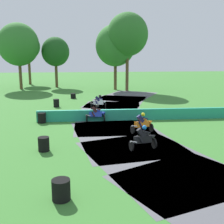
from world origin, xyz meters
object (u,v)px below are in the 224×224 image
at_px(tire_stack_mid_a, 56,103).
at_px(tire_stack_mid_b, 42,118).
at_px(tire_stack_extra_a, 61,190).
at_px(motorcycle_lead_white, 99,102).
at_px(motorcycle_fourth_black, 144,138).
at_px(motorcycle_trailing_orange, 143,123).
at_px(tire_stack_far, 44,144).
at_px(tire_stack_near, 73,96).
at_px(motorcycle_chase_blue, 96,113).

distance_m(tire_stack_mid_a, tire_stack_mid_b, 6.60).
xyz_separation_m(tire_stack_mid_b, tire_stack_extra_a, (2.42, -12.17, -0.00)).
relative_size(motorcycle_lead_white, motorcycle_fourth_black, 1.02).
xyz_separation_m(motorcycle_lead_white, motorcycle_fourth_black, (1.85, -12.32, 0.02)).
bearing_deg(tire_stack_extra_a, tire_stack_mid_a, 95.79).
xyz_separation_m(motorcycle_trailing_orange, motorcycle_fourth_black, (-0.65, -3.40, 0.00)).
xyz_separation_m(motorcycle_fourth_black, tire_stack_mid_a, (-6.15, 13.50, -0.26)).
bearing_deg(tire_stack_far, motorcycle_trailing_orange, 26.58).
height_order(motorcycle_lead_white, tire_stack_extra_a, motorcycle_lead_white).
bearing_deg(tire_stack_mid_b, motorcycle_lead_white, 48.25).
distance_m(motorcycle_lead_white, motorcycle_trailing_orange, 9.26).
height_order(tire_stack_near, tire_stack_mid_a, tire_stack_mid_a).
bearing_deg(tire_stack_mid_b, tire_stack_extra_a, -78.74).
distance_m(motorcycle_lead_white, motorcycle_chase_blue, 5.43).
xyz_separation_m(motorcycle_lead_white, tire_stack_far, (-3.77, -12.05, -0.24)).
relative_size(motorcycle_lead_white, motorcycle_trailing_orange, 1.02).
height_order(motorcycle_chase_blue, tire_stack_near, motorcycle_chase_blue).
distance_m(motorcycle_chase_blue, motorcycle_fourth_black, 7.30).
xyz_separation_m(tire_stack_near, tire_stack_extra_a, (0.38, -24.12, 0.10)).
xyz_separation_m(motorcycle_trailing_orange, tire_stack_far, (-6.27, -3.14, -0.25)).
bearing_deg(tire_stack_extra_a, motorcycle_chase_blue, 81.22).
xyz_separation_m(motorcycle_lead_white, motorcycle_chase_blue, (-0.52, -5.40, 0.01)).
relative_size(motorcycle_fourth_black, tire_stack_near, 2.71).
bearing_deg(motorcycle_trailing_orange, tire_stack_far, -153.42).
xyz_separation_m(motorcycle_chase_blue, tire_stack_mid_b, (-4.30, 0.01, -0.25)).
xyz_separation_m(tire_stack_near, tire_stack_mid_a, (-1.52, -5.37, 0.10)).
height_order(motorcycle_trailing_orange, tire_stack_mid_a, motorcycle_trailing_orange).
relative_size(motorcycle_fourth_black, tire_stack_mid_a, 2.10).
bearing_deg(motorcycle_trailing_orange, tire_stack_mid_a, 123.93).
bearing_deg(motorcycle_lead_white, tire_stack_near, 112.97).
bearing_deg(tire_stack_near, tire_stack_mid_a, -105.78).
height_order(motorcycle_trailing_orange, tire_stack_near, motorcycle_trailing_orange).
bearing_deg(motorcycle_chase_blue, tire_stack_near, 100.71).
bearing_deg(tire_stack_mid_a, tire_stack_near, 74.22).
relative_size(motorcycle_fourth_black, tire_stack_mid_b, 2.10).
bearing_deg(motorcycle_lead_white, motorcycle_chase_blue, -95.45).
distance_m(motorcycle_trailing_orange, tire_stack_far, 7.01).
bearing_deg(tire_stack_near, motorcycle_fourth_black, -76.22).
relative_size(motorcycle_chase_blue, motorcycle_trailing_orange, 1.01).
height_order(motorcycle_fourth_black, tire_stack_near, motorcycle_fourth_black).
xyz_separation_m(motorcycle_chase_blue, tire_stack_near, (-2.26, 11.96, -0.35)).
height_order(motorcycle_fourth_black, tire_stack_mid_b, motorcycle_fourth_black).
distance_m(motorcycle_fourth_black, tire_stack_far, 5.63).
xyz_separation_m(motorcycle_trailing_orange, tire_stack_near, (-5.28, 15.47, -0.35)).
bearing_deg(tire_stack_extra_a, motorcycle_trailing_orange, 60.51).
xyz_separation_m(motorcycle_trailing_orange, tire_stack_mid_a, (-6.79, 10.10, -0.25)).
height_order(motorcycle_lead_white, tire_stack_far, motorcycle_lead_white).
bearing_deg(tire_stack_mid_a, tire_stack_extra_a, -84.21).
bearing_deg(motorcycle_chase_blue, motorcycle_lead_white, 84.55).
height_order(motorcycle_fourth_black, tire_stack_extra_a, motorcycle_fourth_black).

